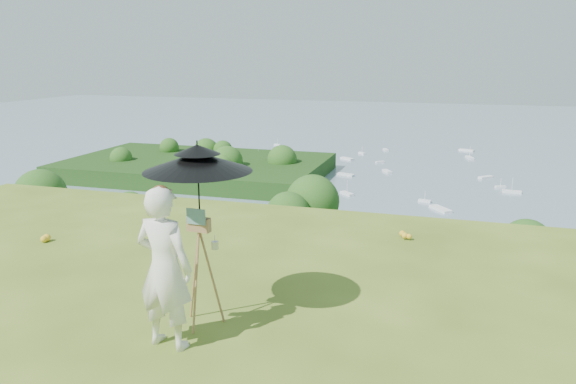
% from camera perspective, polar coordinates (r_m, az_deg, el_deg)
% --- Properties ---
extents(ground, '(14.00, 14.00, 0.00)m').
position_cam_1_polar(ground, '(6.99, -23.61, -15.35)').
color(ground, '#4C641C').
rests_on(ground, ground).
extents(shoreline_tier, '(170.00, 28.00, 8.00)m').
position_cam_1_polar(shoreline_tier, '(88.79, 12.80, -12.88)').
color(shoreline_tier, '#6A6055').
rests_on(shoreline_tier, bay_water).
extents(bay_water, '(700.00, 700.00, 0.00)m').
position_cam_1_polar(bay_water, '(247.39, 15.84, 4.55)').
color(bay_water, slate).
rests_on(bay_water, ground).
extents(peninsula, '(90.00, 60.00, 12.00)m').
position_cam_1_polar(peninsula, '(181.01, -9.31, 3.28)').
color(peninsula, '#18360E').
rests_on(peninsula, bay_water).
extents(slope_trees, '(110.00, 50.00, 6.00)m').
position_cam_1_polar(slope_trees, '(43.75, 10.08, -11.17)').
color(slope_trees, '#275118').
rests_on(slope_trees, forest_slope).
extents(harbor_town, '(110.00, 22.00, 5.00)m').
position_cam_1_polar(harbor_town, '(86.12, 13.03, -9.01)').
color(harbor_town, beige).
rests_on(harbor_town, shoreline_tier).
extents(moored_boats, '(140.00, 140.00, 0.70)m').
position_cam_1_polar(moored_boats, '(170.42, 10.93, 0.97)').
color(moored_boats, white).
rests_on(moored_boats, bay_water).
extents(wildflowers, '(10.00, 10.50, 0.12)m').
position_cam_1_polar(wildflowers, '(7.13, -22.33, -14.09)').
color(wildflowers, yellow).
rests_on(wildflowers, ground).
extents(painter, '(0.74, 0.53, 1.90)m').
position_cam_1_polar(painter, '(6.48, -12.45, -7.54)').
color(painter, white).
rests_on(painter, ground).
extents(field_easel, '(0.61, 0.61, 1.51)m').
position_cam_1_polar(field_easel, '(6.97, -8.88, -7.55)').
color(field_easel, olive).
rests_on(field_easel, ground).
extents(sun_umbrella, '(1.35, 1.35, 1.06)m').
position_cam_1_polar(sun_umbrella, '(6.70, -9.08, 0.68)').
color(sun_umbrella, black).
rests_on(sun_umbrella, field_easel).
extents(painter_cap, '(0.24, 0.28, 0.10)m').
position_cam_1_polar(painter_cap, '(6.22, -12.87, 0.15)').
color(painter_cap, '#D37480').
rests_on(painter_cap, painter).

